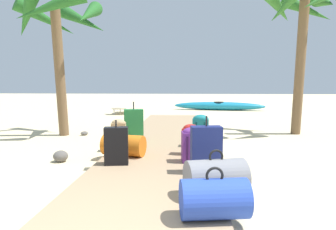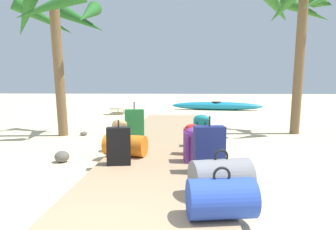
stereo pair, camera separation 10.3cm
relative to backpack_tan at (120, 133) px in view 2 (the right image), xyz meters
The scene contains 18 objects.
ground_plane 0.87m from the backpack_tan, ahead, with size 60.00×60.00×0.00m, color beige.
boardwalk 1.25m from the backpack_tan, 49.07° to the left, with size 1.78×9.77×0.08m, color tan.
backpack_tan is the anchor object (origin of this frame).
duffel_bag_grey 2.87m from the backpack_tan, 56.05° to the right, with size 0.72×0.55×0.51m.
duffel_bag_orange 0.71m from the backpack_tan, 70.73° to the right, with size 0.75×0.50×0.47m.
backpack_teal 1.55m from the backpack_tan, ahead, with size 0.32×0.26×0.61m.
duffel_bag_blue 3.32m from the backpack_tan, 62.43° to the right, with size 0.65×0.45×0.47m.
backpack_purple 1.67m from the backpack_tan, 35.98° to the right, with size 0.31×0.29×0.53m.
suitcase_navy 2.18m from the backpack_tan, 44.96° to the right, with size 0.43×0.26×0.77m.
suitcase_green 0.56m from the backpack_tan, 69.43° to the left, with size 0.42×0.30×0.83m.
suitcase_black 1.23m from the backpack_tan, 78.70° to the right, with size 0.37×0.23×0.67m.
backpack_red 1.44m from the backpack_tan, 20.16° to the right, with size 0.31×0.27×0.52m.
palm_tree_near_right 5.24m from the backpack_tan, 27.61° to the left, with size 1.99×2.11×3.65m.
palm_tree_far_left 3.28m from the backpack_tan, 137.38° to the left, with size 2.35×2.30×3.36m.
lounge_chair 7.16m from the backpack_tan, 101.77° to the left, with size 0.61×1.52×0.81m.
kayak 9.36m from the backpack_tan, 72.79° to the left, with size 4.31×1.24×0.40m.
rock_left_near 1.16m from the backpack_tan, 133.86° to the right, with size 0.24×0.24×0.19m, color #5B5651.
rock_left_far 2.14m from the backpack_tan, 126.37° to the left, with size 0.16×0.19×0.10m, color #5B5651.
Camera 2 is at (0.40, -1.62, 1.29)m, focal length 32.55 mm.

